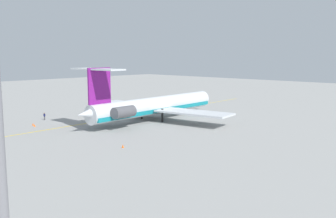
% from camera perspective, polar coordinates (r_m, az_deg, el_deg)
% --- Properties ---
extents(ground, '(294.65, 294.65, 0.00)m').
position_cam_1_polar(ground, '(93.16, -5.47, -1.15)').
color(ground, gray).
extents(main_jetliner, '(43.08, 38.26, 12.55)m').
position_cam_1_polar(main_jetliner, '(86.81, -2.45, 0.48)').
color(main_jetliner, silver).
rests_on(main_jetliner, ground).
extents(ground_crew_near_nose, '(0.37, 0.31, 1.78)m').
position_cam_1_polar(ground_crew_near_nose, '(115.57, -2.20, 1.26)').
color(ground_crew_near_nose, black).
rests_on(ground_crew_near_nose, ground).
extents(ground_crew_near_tail, '(0.40, 0.28, 1.73)m').
position_cam_1_polar(ground_crew_near_tail, '(112.26, -5.93, 1.00)').
color(ground_crew_near_tail, black).
rests_on(ground_crew_near_tail, ground).
extents(ground_crew_portside, '(0.28, 0.41, 1.77)m').
position_cam_1_polar(ground_crew_portside, '(115.52, -1.02, 1.25)').
color(ground_crew_portside, black).
rests_on(ground_crew_portside, ground).
extents(ground_crew_starboard, '(0.39, 0.28, 1.75)m').
position_cam_1_polar(ground_crew_starboard, '(92.36, -18.18, -0.91)').
color(ground_crew_starboard, black).
rests_on(ground_crew_starboard, ground).
extents(safety_cone_nose, '(0.40, 0.40, 0.55)m').
position_cam_1_polar(safety_cone_nose, '(84.65, -19.51, -2.34)').
color(safety_cone_nose, '#EA590F').
rests_on(safety_cone_nose, ground).
extents(safety_cone_wingtip, '(0.40, 0.40, 0.55)m').
position_cam_1_polar(safety_cone_wingtip, '(85.97, -19.73, -2.20)').
color(safety_cone_wingtip, '#EA590F').
rests_on(safety_cone_wingtip, ground).
extents(safety_cone_tail, '(0.40, 0.40, 0.55)m').
position_cam_1_polar(safety_cone_tail, '(62.32, -6.85, -5.58)').
color(safety_cone_tail, '#EA590F').
rests_on(safety_cone_tail, ground).
extents(taxiway_centreline, '(99.85, 3.31, 0.01)m').
position_cam_1_polar(taxiway_centreline, '(94.27, -5.53, -1.04)').
color(taxiway_centreline, gold).
rests_on(taxiway_centreline, ground).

